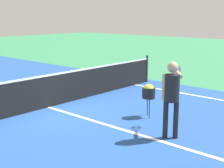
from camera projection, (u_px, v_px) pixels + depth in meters
name	position (u px, v px, depth m)	size (l,w,h in m)	color
ground_plane	(49.00, 107.00, 9.24)	(60.00, 60.00, 0.00)	#337F51
court_surface_inbounds	(49.00, 107.00, 9.24)	(10.62, 24.40, 0.00)	#234C93
line_center_service	(136.00, 134.00, 7.16)	(0.10, 6.40, 0.01)	white
net	(48.00, 91.00, 9.13)	(9.81, 0.09, 1.07)	#33383D
player_near	(172.00, 91.00, 6.74)	(1.11, 0.68, 1.67)	black
ball_hopper	(149.00, 92.00, 8.25)	(0.34, 0.34, 0.87)	black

